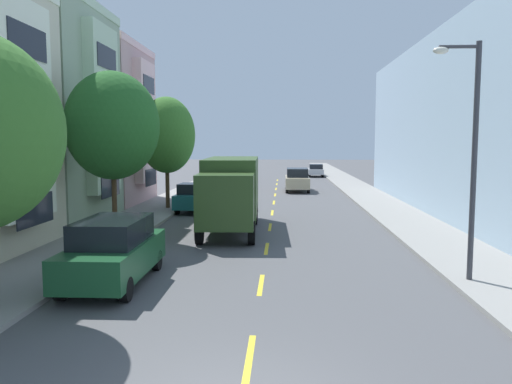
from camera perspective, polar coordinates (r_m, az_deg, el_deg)
ground_plane at (r=37.65m, az=2.11°, el=-0.64°), size 160.00×160.00×0.00m
sidewalk_left at (r=36.48m, az=-9.16°, el=-0.81°), size 3.20×120.00×0.14m
sidewalk_right at (r=36.23m, az=13.36°, el=-0.93°), size 3.20×120.00×0.14m
lane_centerline_dashes at (r=32.19m, az=1.94°, el=-1.72°), size 0.14×47.20×0.01m
townhouse_third_sage at (r=28.94m, az=-26.61°, el=7.44°), size 10.61×7.65×11.08m
townhouse_fourth_rose at (r=35.97m, az=-20.40°, el=6.75°), size 10.66×7.65×10.48m
street_tree_second at (r=21.79m, az=-15.87°, el=7.19°), size 3.84×3.84×6.90m
street_tree_third at (r=31.11m, az=-10.03°, el=6.32°), size 3.43×3.43×6.70m
street_lamp at (r=15.74m, az=22.91°, el=5.01°), size 1.35×0.28×6.83m
delivery_box_truck at (r=23.76m, az=-2.82°, el=0.27°), size 2.66×8.25×3.37m
parked_pickup_teal at (r=30.71m, az=-6.55°, el=-0.57°), size 2.16×5.36×1.73m
parked_hatchback_black at (r=44.95m, az=-3.40°, el=1.35°), size 1.76×4.01×1.50m
parked_hatchback_silver at (r=60.46m, az=6.75°, el=2.44°), size 1.85×4.05×1.50m
parked_suv_charcoal at (r=53.49m, az=-2.36°, el=2.30°), size 2.05×4.84×1.93m
parked_suv_forest at (r=15.45m, az=-15.77°, el=-6.38°), size 1.97×4.81×1.93m
moving_champagne_sedan at (r=42.63m, az=4.66°, el=1.41°), size 1.95×4.80×1.93m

